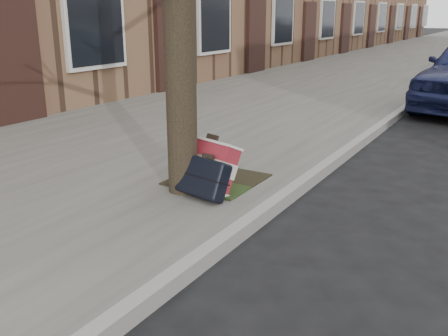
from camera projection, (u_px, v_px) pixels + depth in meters
The scene contains 5 objects.
ground at pixel (384, 301), 3.20m from camera, with size 120.00×120.00×0.00m, color black.
near_sidewalk at pixel (385, 63), 17.27m from camera, with size 5.00×70.00×0.12m, color slate.
dirt_patch at pixel (217, 179), 5.12m from camera, with size 0.85×0.85×0.01m, color black.
suitcase_red at pixel (205, 164), 4.80m from camera, with size 0.65×0.18×0.47m, color maroon.
suitcase_navy at pixel (203, 177), 4.59m from camera, with size 0.51×0.16×0.36m, color black.
Camera 1 is at (0.56, -2.93, 1.77)m, focal length 40.00 mm.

